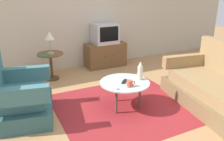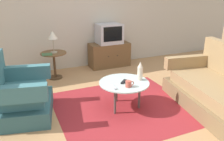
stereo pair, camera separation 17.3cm
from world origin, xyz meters
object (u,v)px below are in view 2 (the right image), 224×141
at_px(tv_stand, 109,55).
at_px(table_lamp, 53,36).
at_px(armchair, 17,96).
at_px(side_table, 54,60).
at_px(couch, 222,92).
at_px(mug, 129,84).
at_px(coffee_table, 124,84).
at_px(book, 47,54).
at_px(vase, 140,71).
at_px(tv_remote_silver, 113,87).
at_px(television, 109,34).
at_px(tv_remote_dark, 124,82).

bearing_deg(tv_stand, table_lamp, -167.77).
height_order(armchair, table_lamp, table_lamp).
distance_m(armchair, side_table, 1.54).
distance_m(couch, table_lamp, 3.19).
height_order(armchair, tv_stand, armchair).
bearing_deg(side_table, mug, -69.07).
distance_m(armchair, table_lamp, 1.63).
bearing_deg(armchair, mug, 81.45).
xyz_separation_m(coffee_table, book, (-0.89, 1.58, 0.17)).
bearing_deg(couch, vase, 68.22).
distance_m(tv_remote_silver, book, 1.83).
distance_m(table_lamp, mug, 2.05).
xyz_separation_m(television, vase, (-0.33, -2.01, -0.21)).
bearing_deg(vase, television, 80.54).
bearing_deg(tv_remote_silver, side_table, -164.74).
height_order(couch, vase, couch).
relative_size(side_table, tv_remote_dark, 3.71).
bearing_deg(television, table_lamp, -167.39).
bearing_deg(book, tv_stand, 21.00).
bearing_deg(table_lamp, tv_remote_dark, -66.75).
height_order(couch, television, television).
height_order(coffee_table, vase, vase).
height_order(tv_stand, book, book).
relative_size(tv_remote_dark, tv_remote_silver, 0.84).
relative_size(mug, book, 0.67).
xyz_separation_m(mug, book, (-0.87, 1.76, 0.09)).
height_order(tv_stand, vase, vase).
bearing_deg(couch, mug, 79.78).
relative_size(mug, tv_remote_dark, 0.93).
relative_size(couch, table_lamp, 4.39).
height_order(side_table, tv_stand, tv_stand).
xyz_separation_m(side_table, book, (-0.15, -0.14, 0.16)).
height_order(tv_remote_silver, book, book).
bearing_deg(armchair, side_table, 161.69).
distance_m(television, mug, 2.28).
bearing_deg(vase, table_lamp, 120.26).
bearing_deg(tv_stand, armchair, -143.17).
relative_size(coffee_table, side_table, 1.40).
distance_m(side_table, book, 0.26).
bearing_deg(armchair, book, 164.09).
bearing_deg(side_table, couch, -48.69).
bearing_deg(tv_remote_silver, book, -159.15).
height_order(coffee_table, side_table, side_table).
bearing_deg(tv_remote_dark, armchair, 120.58).
xyz_separation_m(coffee_table, vase, (0.26, -0.02, 0.18)).
height_order(coffee_table, book, book).
xyz_separation_m(tv_stand, book, (-1.49, -0.41, 0.28)).
height_order(tv_remote_dark, book, book).
bearing_deg(book, vase, -48.32).
bearing_deg(table_lamp, vase, -59.74).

